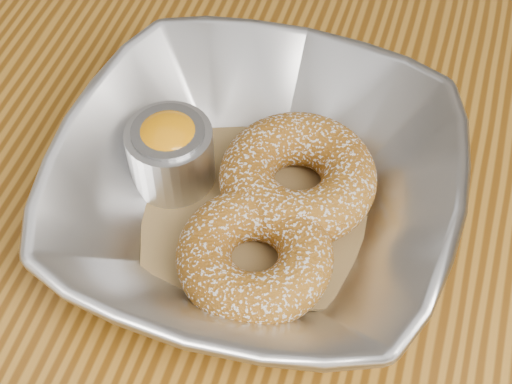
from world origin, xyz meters
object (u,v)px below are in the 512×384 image
(donut_back, at_px, (298,177))
(donut_front, at_px, (255,256))
(serving_bowl, at_px, (256,192))
(ramekin, at_px, (170,151))
(table, at_px, (166,246))

(donut_back, height_order, donut_front, donut_back)
(serving_bowl, xyz_separation_m, ramekin, (-0.06, 0.01, 0.00))
(serving_bowl, relative_size, ramekin, 4.48)
(table, relative_size, donut_front, 12.96)
(serving_bowl, distance_m, ramekin, 0.06)
(donut_front, bearing_deg, ramekin, 143.11)
(serving_bowl, height_order, donut_back, serving_bowl)
(donut_front, bearing_deg, table, 144.86)
(ramekin, bearing_deg, table, 152.05)
(donut_front, distance_m, ramekin, 0.09)
(serving_bowl, distance_m, donut_front, 0.04)
(serving_bowl, bearing_deg, table, 164.32)
(donut_front, relative_size, ramekin, 1.68)
(serving_bowl, bearing_deg, donut_front, -73.99)
(donut_back, xyz_separation_m, ramekin, (-0.08, -0.01, 0.01))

